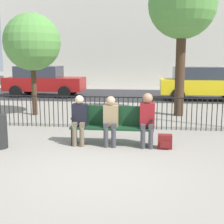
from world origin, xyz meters
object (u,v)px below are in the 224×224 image
backpack (165,142)px  tree_1 (182,6)px  seated_person_2 (147,117)px  seated_person_0 (79,117)px  seated_person_1 (111,118)px  park_bench (112,124)px  parked_car_0 (43,81)px  tree_0 (32,42)px  parked_car_1 (202,83)px

backpack → tree_1: size_ratio=0.06×
seated_person_2 → seated_person_0: bearing=-179.9°
seated_person_1 → park_bench: bearing=78.3°
backpack → parked_car_0: bearing=123.2°
park_bench → seated_person_0: size_ratio=1.66×
parked_car_0 → backpack: bearing=-56.8°
backpack → seated_person_0: bearing=177.0°
tree_1 → tree_0: bearing=-174.8°
seated_person_1 → tree_0: size_ratio=0.33×
seated_person_0 → parked_car_0: parked_car_0 is taller
backpack → parked_car_1: (2.18, 8.74, 0.68)m
seated_person_0 → park_bench: bearing=9.6°
tree_0 → tree_1: tree_1 is taller
park_bench → backpack: bearing=-10.8°
parked_car_1 → park_bench: bearing=-112.0°
backpack → tree_0: size_ratio=0.09×
tree_0 → parked_car_0: 5.97m
seated_person_0 → backpack: 2.08m
tree_1 → parked_car_1: tree_1 is taller
seated_person_2 → parked_car_0: 10.79m
tree_0 → parked_car_1: tree_0 is taller
seated_person_1 → parked_car_1: 9.30m
seated_person_0 → tree_0: bearing=124.1°
tree_0 → tree_1: bearing=5.2°
tree_0 → parked_car_1: 8.50m
tree_0 → parked_car_0: bearing=105.9°
backpack → parked_car_0: parked_car_0 is taller
backpack → tree_0: bearing=139.9°
seated_person_0 → tree_1: bearing=57.0°
backpack → seated_person_1: bearing=175.3°
park_bench → parked_car_0: 10.27m
seated_person_0 → parked_car_1: (4.20, 8.63, 0.18)m
seated_person_2 → tree_0: (-4.10, 3.69, 1.88)m
seated_person_2 → tree_0: bearing=138.0°
seated_person_2 → tree_0: tree_0 is taller
seated_person_1 → parked_car_1: size_ratio=0.28×
parked_car_0 → seated_person_2: bearing=-58.4°
backpack → park_bench: bearing=169.2°
seated_person_0 → parked_car_1: 9.60m
seated_person_2 → parked_car_1: 9.01m
park_bench → seated_person_1: 0.21m
seated_person_2 → parked_car_1: bearing=73.2°
parked_car_0 → park_bench: bearing=-61.9°
tree_1 → parked_car_0: 8.93m
seated_person_0 → seated_person_1: 0.75m
seated_person_0 → seated_person_1: size_ratio=1.01×
tree_0 → seated_person_1: bearing=-48.7°
tree_1 → parked_car_0: bearing=143.4°
park_bench → seated_person_2: (0.83, -0.13, 0.22)m
seated_person_1 → parked_car_1: parked_car_1 is taller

